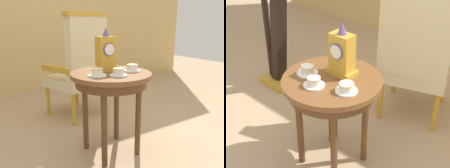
{
  "view_description": "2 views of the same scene",
  "coord_description": "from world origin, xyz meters",
  "views": [
    {
      "loc": [
        -0.97,
        -1.43,
        1.03
      ],
      "look_at": [
        -0.01,
        0.08,
        0.56
      ],
      "focal_mm": 36.78,
      "sensor_mm": 36.0,
      "label": 1
    },
    {
      "loc": [
        1.14,
        -1.26,
        1.69
      ],
      "look_at": [
        -0.1,
        0.12,
        0.57
      ],
      "focal_mm": 53.72,
      "sensor_mm": 36.0,
      "label": 2
    }
  ],
  "objects": [
    {
      "name": "teacup_right",
      "position": [
        -0.08,
        -0.11,
        0.69
      ],
      "size": [
        0.13,
        0.13,
        0.06
      ],
      "color": "white",
      "rests_on": "side_table"
    },
    {
      "name": "teacup_left",
      "position": [
        -0.22,
        -0.04,
        0.69
      ],
      "size": [
        0.13,
        0.13,
        0.06
      ],
      "color": "white",
      "rests_on": "side_table"
    },
    {
      "name": "armchair",
      "position": [
        0.05,
        0.83,
        0.59
      ],
      "size": [
        0.68,
        0.67,
        1.14
      ],
      "color": "beige",
      "rests_on": "ground"
    },
    {
      "name": "side_table",
      "position": [
        -0.06,
        0.02,
        0.58
      ],
      "size": [
        0.62,
        0.62,
        0.67
      ],
      "color": "brown",
      "rests_on": "ground"
    },
    {
      "name": "teacup_center",
      "position": [
        0.1,
        -0.03,
        0.69
      ],
      "size": [
        0.13,
        0.13,
        0.06
      ],
      "color": "white",
      "rests_on": "side_table"
    },
    {
      "name": "mantel_clock",
      "position": [
        -0.06,
        0.1,
        0.8
      ],
      "size": [
        0.19,
        0.11,
        0.34
      ],
      "color": "gold",
      "rests_on": "side_table"
    },
    {
      "name": "ground_plane",
      "position": [
        0.0,
        0.0,
        0.0
      ],
      "size": [
        10.0,
        10.0,
        0.0
      ],
      "primitive_type": "plane",
      "color": "tan"
    }
  ]
}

